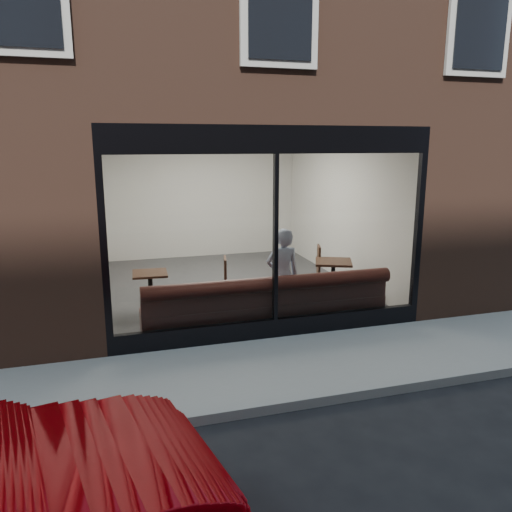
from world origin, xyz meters
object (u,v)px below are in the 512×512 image
object	(u,v)px
banquette	(267,315)
cafe_chair_right	(309,280)
cafe_table_left	(150,274)
cafe_chair_left	(215,296)
cafe_table_right	(333,262)
person	(282,276)

from	to	relation	value
banquette	cafe_chair_right	world-z (taller)	banquette
cafe_table_left	cafe_chair_left	bearing A→B (deg)	-2.12
cafe_table_right	cafe_chair_left	bearing A→B (deg)	177.95
cafe_table_left	cafe_chair_right	xyz separation A→B (m)	(3.19, 0.50, -0.50)
cafe_table_left	cafe_chair_left	distance (m)	1.24
banquette	cafe_chair_right	bearing A→B (deg)	50.14
person	cafe_chair_left	world-z (taller)	person
cafe_table_left	cafe_table_right	world-z (taller)	cafe_table_right
banquette	cafe_chair_right	size ratio (longest dim) A/B	10.19
cafe_chair_right	cafe_table_left	bearing A→B (deg)	26.86
cafe_table_left	cafe_chair_right	bearing A→B (deg)	8.90
cafe_table_left	banquette	bearing A→B (deg)	-35.52
person	cafe_chair_left	distance (m)	1.45
cafe_chair_right	cafe_chair_left	bearing A→B (deg)	32.74
person	cafe_chair_right	size ratio (longest dim) A/B	4.05
cafe_table_left	cafe_table_right	size ratio (longest dim) A/B	0.87
banquette	person	bearing A→B (deg)	36.71
person	cafe_chair_right	distance (m)	1.92
person	cafe_chair_right	bearing A→B (deg)	-128.28
cafe_chair_left	cafe_chair_right	bearing A→B (deg)	-153.78
cafe_table_right	banquette	bearing A→B (deg)	-146.55
person	cafe_table_right	size ratio (longest dim) A/B	2.35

